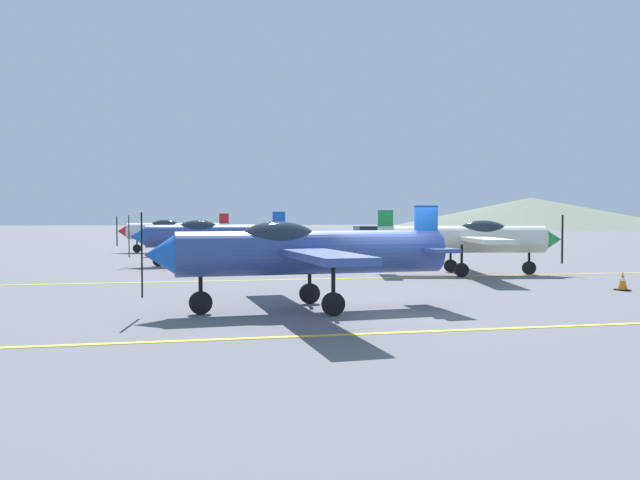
% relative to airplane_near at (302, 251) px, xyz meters
% --- Properties ---
extents(ground_plane, '(400.00, 400.00, 0.00)m').
position_rel_airplane_near_xyz_m(ground_plane, '(2.30, 0.19, -1.44)').
color(ground_plane, slate).
extents(apron_line_near, '(80.00, 0.16, 0.01)m').
position_rel_airplane_near_xyz_m(apron_line_near, '(2.30, -3.35, -1.43)').
color(apron_line_near, yellow).
rests_on(apron_line_near, ground_plane).
extents(apron_line_far, '(80.00, 0.16, 0.01)m').
position_rel_airplane_near_xyz_m(apron_line_far, '(2.30, 7.52, -1.43)').
color(apron_line_far, yellow).
rests_on(apron_line_far, ground_plane).
extents(airplane_near, '(7.41, 8.52, 2.55)m').
position_rel_airplane_near_xyz_m(airplane_near, '(0.00, 0.00, 0.00)').
color(airplane_near, '#33478C').
rests_on(airplane_near, ground_plane).
extents(airplane_mid, '(7.46, 8.50, 2.55)m').
position_rel_airplane_near_xyz_m(airplane_mid, '(8.10, 8.17, 0.00)').
color(airplane_mid, silver).
rests_on(airplane_mid, ground_plane).
extents(airplane_far, '(7.38, 8.50, 2.55)m').
position_rel_airplane_near_xyz_m(airplane_far, '(-1.71, 15.18, 0.00)').
color(airplane_far, '#33478C').
rests_on(airplane_far, ground_plane).
extents(airplane_back, '(7.46, 8.50, 2.55)m').
position_rel_airplane_near_xyz_m(airplane_back, '(-3.73, 26.94, 0.00)').
color(airplane_back, silver).
rests_on(airplane_back, ground_plane).
extents(car_sedan, '(2.18, 4.38, 1.62)m').
position_rel_airplane_near_xyz_m(car_sedan, '(10.84, 32.70, -0.59)').
color(car_sedan, '#3372BF').
rests_on(car_sedan, ground_plane).
extents(traffic_cone_front, '(0.36, 0.36, 0.59)m').
position_rel_airplane_near_xyz_m(traffic_cone_front, '(10.41, 2.12, -1.15)').
color(traffic_cone_front, black).
rests_on(traffic_cone_front, ground_plane).
extents(hill_centerleft, '(68.07, 68.07, 6.93)m').
position_rel_airplane_near_xyz_m(hill_centerleft, '(72.79, 114.77, 2.03)').
color(hill_centerleft, slate).
rests_on(hill_centerleft, ground_plane).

